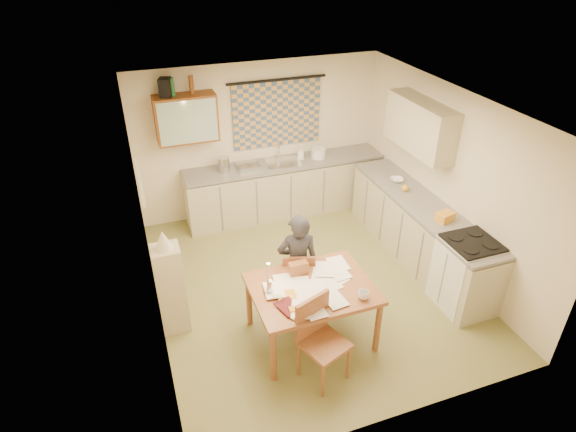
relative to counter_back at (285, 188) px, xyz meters
name	(u,v)px	position (x,y,z in m)	size (l,w,h in m)	color
floor	(309,283)	(-0.33, -1.95, -0.46)	(4.00, 4.50, 0.02)	olive
ceiling	(314,105)	(-0.33, -1.95, 2.06)	(4.00, 4.50, 0.02)	white
wall_back	(259,139)	(-0.33, 0.31, 0.80)	(4.00, 0.02, 2.50)	beige
wall_front	(409,326)	(-0.33, -4.21, 0.80)	(4.00, 0.02, 2.50)	beige
wall_left	(145,234)	(-2.34, -1.95, 0.80)	(0.02, 4.50, 2.50)	beige
wall_right	(448,180)	(1.68, -1.95, 0.80)	(0.02, 4.50, 2.50)	beige
window_blind	(277,114)	(-0.03, 0.27, 1.20)	(1.45, 0.03, 1.05)	#38547A
curtain_rod	(277,80)	(-0.03, 0.25, 1.75)	(0.04, 0.04, 1.60)	black
wall_cabinet	(186,118)	(-1.48, 0.13, 1.35)	(0.90, 0.34, 0.70)	#663210
wall_cabinet_glass	(188,122)	(-1.48, -0.04, 1.35)	(0.84, 0.02, 0.64)	#99B2A5
upper_cabinet_right	(420,126)	(1.50, -1.40, 1.40)	(0.34, 1.30, 0.70)	tan
framed_print	(140,182)	(-2.30, -1.55, 1.25)	(0.04, 0.50, 0.40)	beige
print_canvas	(142,182)	(-2.28, -1.55, 1.25)	(0.01, 0.42, 0.32)	beige
counter_back	(285,188)	(0.00, 0.00, 0.00)	(3.30, 0.62, 0.92)	tan
counter_right	(418,231)	(1.37, -1.91, 0.00)	(0.62, 2.95, 0.92)	tan
stove	(465,273)	(1.37, -2.97, 0.02)	(0.62, 0.62, 0.96)	white
sink	(283,165)	(-0.03, 0.00, 0.43)	(0.55, 0.45, 0.10)	silver
tap	(279,151)	(-0.04, 0.18, 0.61)	(0.03, 0.03, 0.28)	silver
dish_rack	(248,166)	(-0.62, 0.00, 0.50)	(0.35, 0.30, 0.06)	silver
kettle	(224,165)	(-1.01, 0.00, 0.59)	(0.18, 0.18, 0.24)	silver
mixing_bowl	(318,153)	(0.59, 0.00, 0.55)	(0.24, 0.24, 0.16)	white
soap_bottle	(301,153)	(0.29, 0.05, 0.58)	(0.13, 0.13, 0.21)	white
bowl	(397,180)	(1.37, -1.20, 0.49)	(0.25, 0.25, 0.05)	white
orange_bag	(445,217)	(1.37, -2.40, 0.53)	(0.22, 0.16, 0.12)	gold
fruit_orange	(405,188)	(1.32, -1.52, 0.52)	(0.10, 0.10, 0.10)	gold
speaker	(165,87)	(-1.72, 0.13, 1.83)	(0.16, 0.20, 0.26)	black
bottle_green	(172,87)	(-1.63, 0.13, 1.83)	(0.07, 0.07, 0.26)	#195926
bottle_brown	(191,85)	(-1.36, 0.13, 1.83)	(0.07, 0.07, 0.26)	#663210
dining_table	(311,312)	(-0.69, -2.89, -0.07)	(1.37, 1.04, 0.75)	brown
chair_far	(297,288)	(-0.64, -2.31, -0.18)	(0.49, 0.49, 0.86)	brown
chair_near	(322,355)	(-0.79, -3.47, -0.15)	(0.57, 0.57, 0.97)	brown
person	(298,264)	(-0.66, -2.35, 0.24)	(0.56, 0.42, 1.38)	black
shelf_stand	(171,289)	(-2.17, -2.19, 0.13)	(0.32, 0.30, 1.17)	tan
lampshade	(163,240)	(-2.17, -2.19, 0.83)	(0.20, 0.20, 0.22)	beige
letter_rack	(298,268)	(-0.75, -2.61, 0.38)	(0.22, 0.10, 0.16)	brown
mug	(363,295)	(-0.24, -3.25, 0.35)	(0.13, 0.13, 0.10)	white
magazine	(281,311)	(-1.15, -3.15, 0.31)	(0.27, 0.31, 0.03)	maroon
book	(278,299)	(-1.12, -2.97, 0.31)	(0.25, 0.31, 0.02)	gold
orange_box	(295,310)	(-1.01, -3.19, 0.32)	(0.12, 0.08, 0.04)	gold
eyeglasses	(335,302)	(-0.56, -3.22, 0.31)	(0.13, 0.04, 0.02)	black
candle_holder	(270,287)	(-1.17, -2.84, 0.39)	(0.06, 0.06, 0.18)	silver
candle	(268,272)	(-1.18, -2.82, 0.59)	(0.02, 0.02, 0.22)	white
candle_flame	(269,264)	(-1.17, -2.84, 0.71)	(0.02, 0.02, 0.02)	#FFCC66
papers	(313,286)	(-0.68, -2.89, 0.31)	(1.11, 0.97, 0.03)	white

